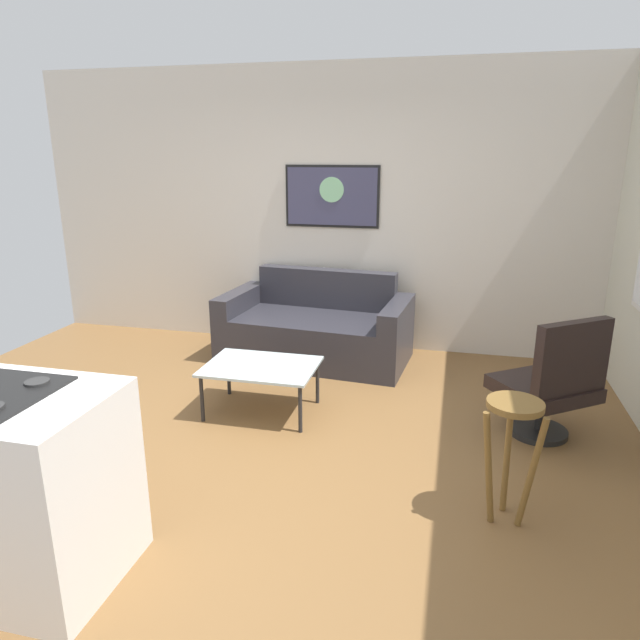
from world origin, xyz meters
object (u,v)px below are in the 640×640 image
object	(u,v)px
armchair	(553,383)
wall_painting	(332,196)
coffee_table	(261,369)
bar_stool	(512,433)
couch	(316,330)

from	to	relation	value
armchair	wall_painting	xyz separation A→B (m)	(-1.95, 1.71, 1.11)
coffee_table	wall_painting	size ratio (longest dim) A/B	0.89
armchair	wall_painting	world-z (taller)	wall_painting
wall_painting	armchair	bearing A→B (deg)	-41.21
coffee_table	bar_stool	distance (m)	2.03
couch	bar_stool	size ratio (longest dim) A/B	2.62
coffee_table	armchair	distance (m)	2.12
couch	wall_painting	distance (m)	1.34
armchair	bar_stool	distance (m)	1.10
bar_stool	wall_painting	distance (m)	3.34
couch	bar_stool	xyz separation A→B (m)	(1.64, -2.28, 0.25)
couch	armchair	world-z (taller)	armchair
armchair	wall_painting	size ratio (longest dim) A/B	0.95
couch	coffee_table	bearing A→B (deg)	-95.22
bar_stool	wall_painting	world-z (taller)	wall_painting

